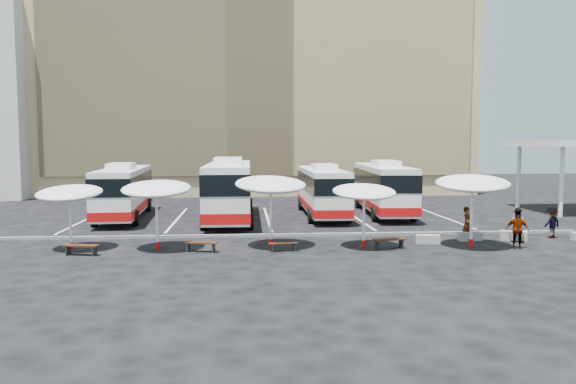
{
  "coord_description": "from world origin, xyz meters",
  "views": [
    {
      "loc": [
        -1.55,
        -29.48,
        5.05
      ],
      "look_at": [
        1.0,
        3.0,
        2.2
      ],
      "focal_mm": 35.0,
      "sensor_mm": 36.0,
      "label": 1
    }
  ],
  "objects": [
    {
      "name": "passenger_3",
      "position": [
        14.74,
        -1.13,
        0.82
      ],
      "size": [
        1.21,
        0.93,
        1.65
      ],
      "primitive_type": "imported",
      "rotation": [
        0.0,
        0.0,
        3.48
      ],
      "color": "black",
      "rests_on": "ground"
    },
    {
      "name": "bus_3",
      "position": [
        8.29,
        9.69,
        1.97
      ],
      "size": [
        3.36,
        12.27,
        3.85
      ],
      "rotation": [
        0.0,
        0.0,
        -0.06
      ],
      "color": "white",
      "rests_on": "ground"
    },
    {
      "name": "conc_bench_0",
      "position": [
        7.65,
        -2.23,
        0.22
      ],
      "size": [
        1.22,
        0.55,
        0.44
      ],
      "primitive_type": "cube",
      "rotation": [
        0.0,
        0.0,
        -0.14
      ],
      "color": "gray",
      "rests_on": "ground"
    },
    {
      "name": "sunshade_4",
      "position": [
        9.4,
        -3.38,
        3.1
      ],
      "size": [
        4.28,
        4.31,
        3.65
      ],
      "rotation": [
        0.0,
        0.0,
        -0.26
      ],
      "color": "white",
      "rests_on": "ground"
    },
    {
      "name": "passenger_0",
      "position": [
        10.02,
        -1.4,
        0.87
      ],
      "size": [
        0.75,
        0.74,
        1.74
      ],
      "primitive_type": "imported",
      "rotation": [
        0.0,
        0.0,
        0.76
      ],
      "color": "black",
      "rests_on": "ground"
    },
    {
      "name": "sunshade_1",
      "position": [
        -5.67,
        -2.8,
        2.89
      ],
      "size": [
        3.42,
        3.46,
        3.4
      ],
      "rotation": [
        0.0,
        0.0,
        -0.05
      ],
      "color": "white",
      "rests_on": "ground"
    },
    {
      "name": "wood_bench_0",
      "position": [
        -8.89,
        -3.91,
        0.37
      ],
      "size": [
        1.63,
        0.74,
        0.48
      ],
      "rotation": [
        0.0,
        0.0,
        -0.21
      ],
      "color": "black",
      "rests_on": "ground"
    },
    {
      "name": "sandstone_building",
      "position": [
        0.0,
        31.87,
        12.63
      ],
      "size": [
        42.0,
        18.25,
        29.6
      ],
      "color": "tan",
      "rests_on": "ground"
    },
    {
      "name": "curb_divider",
      "position": [
        0.0,
        0.5,
        0.07
      ],
      "size": [
        34.0,
        0.25,
        0.15
      ],
      "primitive_type": "cube",
      "color": "black",
      "rests_on": "ground"
    },
    {
      "name": "conc_bench_1",
      "position": [
        10.09,
        -1.61,
        0.23
      ],
      "size": [
        1.26,
        0.52,
        0.46
      ],
      "primitive_type": "cube",
      "rotation": [
        0.0,
        0.0,
        0.1
      ],
      "color": "gray",
      "rests_on": "ground"
    },
    {
      "name": "sunshade_2",
      "position": [
        -0.28,
        -2.58,
        3.05
      ],
      "size": [
        4.0,
        4.04,
        3.59
      ],
      "rotation": [
        0.0,
        0.0,
        0.19
      ],
      "color": "white",
      "rests_on": "ground"
    },
    {
      "name": "wood_bench_1",
      "position": [
        -3.58,
        -3.52,
        0.36
      ],
      "size": [
        1.58,
        0.75,
        0.47
      ],
      "rotation": [
        0.0,
        0.0,
        -0.24
      ],
      "color": "black",
      "rests_on": "ground"
    },
    {
      "name": "wood_bench_2",
      "position": [
        0.24,
        -3.64,
        0.31
      ],
      "size": [
        1.37,
        0.56,
        0.41
      ],
      "rotation": [
        0.0,
        0.0,
        0.16
      ],
      "color": "black",
      "rests_on": "ground"
    },
    {
      "name": "passenger_2",
      "position": [
        11.48,
        -3.86,
        0.91
      ],
      "size": [
        1.14,
        0.72,
        1.81
      ],
      "primitive_type": "imported",
      "rotation": [
        0.0,
        0.0,
        -0.28
      ],
      "color": "black",
      "rests_on": "ground"
    },
    {
      "name": "conc_bench_2",
      "position": [
        12.4,
        -1.66,
        0.25
      ],
      "size": [
        1.37,
        0.92,
        0.49
      ],
      "primitive_type": "cube",
      "rotation": [
        0.0,
        0.0,
        -0.41
      ],
      "color": "gray",
      "rests_on": "ground"
    },
    {
      "name": "bus_2",
      "position": [
        3.85,
        9.04,
        1.86
      ],
      "size": [
        2.79,
        11.51,
        3.65
      ],
      "rotation": [
        0.0,
        0.0,
        -0.01
      ],
      "color": "white",
      "rests_on": "ground"
    },
    {
      "name": "sunshade_0",
      "position": [
        -9.75,
        -2.5,
        2.7
      ],
      "size": [
        3.3,
        3.34,
        3.17
      ],
      "rotation": [
        0.0,
        0.0,
        -0.09
      ],
      "color": "white",
      "rests_on": "ground"
    },
    {
      "name": "bay_lines",
      "position": [
        0.0,
        8.0,
        0.01
      ],
      "size": [
        24.15,
        12.0,
        0.01
      ],
      "color": "white",
      "rests_on": "ground"
    },
    {
      "name": "bus_0",
      "position": [
        -9.61,
        8.85,
        1.91
      ],
      "size": [
        3.27,
        11.93,
        3.74
      ],
      "rotation": [
        0.0,
        0.0,
        0.06
      ],
      "color": "white",
      "rests_on": "ground"
    },
    {
      "name": "wood_bench_3",
      "position": [
        5.36,
        -3.46,
        0.37
      ],
      "size": [
        1.64,
        0.77,
        0.49
      ],
      "rotation": [
        0.0,
        0.0,
        0.23
      ],
      "color": "black",
      "rests_on": "ground"
    },
    {
      "name": "bus_1",
      "position": [
        -2.53,
        7.36,
        2.12
      ],
      "size": [
        3.14,
        13.09,
        4.15
      ],
      "rotation": [
        0.0,
        0.0,
        -0.01
      ],
      "color": "white",
      "rests_on": "ground"
    },
    {
      "name": "ground",
      "position": [
        0.0,
        0.0,
        0.0
      ],
      "size": [
        120.0,
        120.0,
        0.0
      ],
      "primitive_type": "plane",
      "color": "black",
      "rests_on": "ground"
    },
    {
      "name": "passenger_1",
      "position": [
        12.33,
        -2.18,
        0.88
      ],
      "size": [
        1.08,
        1.06,
        1.76
      ],
      "primitive_type": "imported",
      "rotation": [
        0.0,
        0.0,
        2.43
      ],
      "color": "black",
      "rests_on": "ground"
    },
    {
      "name": "sunshade_3",
      "position": [
        4.19,
        -3.07,
        2.71
      ],
      "size": [
        3.11,
        3.15,
        3.19
      ],
      "rotation": [
        0.0,
        0.0,
        0.02
      ],
      "color": "white",
      "rests_on": "ground"
    }
  ]
}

